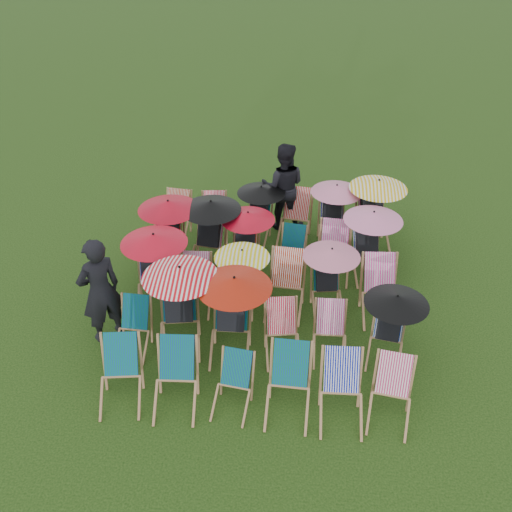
# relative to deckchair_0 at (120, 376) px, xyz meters

# --- Properties ---
(ground) EXTENTS (100.00, 100.00, 0.00)m
(ground) POSITION_rel_deckchair_0_xyz_m (1.96, 2.27, -0.48)
(ground) COLOR black
(ground) RESTS_ON ground
(deckchair_0) EXTENTS (0.74, 0.95, 0.95)m
(deckchair_0) POSITION_rel_deckchair_0_xyz_m (0.00, 0.00, 0.00)
(deckchair_0) COLOR #A5764D
(deckchair_0) RESTS_ON ground
(deckchair_1) EXTENTS (0.69, 0.93, 0.98)m
(deckchair_1) POSITION_rel_deckchair_0_xyz_m (0.83, -0.02, 0.01)
(deckchair_1) COLOR #A5764D
(deckchair_1) RESTS_ON ground
(deckchair_2) EXTENTS (0.65, 0.82, 0.82)m
(deckchair_2) POSITION_rel_deckchair_0_xyz_m (1.67, 0.00, -0.07)
(deckchair_2) COLOR #A5764D
(deckchair_2) RESTS_ON ground
(deckchair_3) EXTENTS (0.70, 0.94, 0.99)m
(deckchair_3) POSITION_rel_deckchair_0_xyz_m (2.48, -0.00, 0.02)
(deckchair_3) COLOR #A5764D
(deckchair_3) RESTS_ON ground
(deckchair_4) EXTENTS (0.67, 0.91, 0.97)m
(deckchair_4) POSITION_rel_deckchair_0_xyz_m (3.24, -0.05, 0.01)
(deckchair_4) COLOR #A5764D
(deckchair_4) RESTS_ON ground
(deckchair_5) EXTENTS (0.73, 0.92, 0.91)m
(deckchair_5) POSITION_rel_deckchair_0_xyz_m (3.94, -0.01, -0.02)
(deckchair_5) COLOR #A5764D
(deckchair_5) RESTS_ON ground
(deckchair_6) EXTENTS (0.59, 0.80, 0.84)m
(deckchair_6) POSITION_rel_deckchair_0_xyz_m (-0.11, 1.08, -0.06)
(deckchair_6) COLOR #A5764D
(deckchair_6) RESTS_ON ground
(deckchair_7) EXTENTS (1.23, 1.33, 1.46)m
(deckchair_7) POSITION_rel_deckchair_0_xyz_m (0.65, 1.31, 0.29)
(deckchair_7) COLOR #A5764D
(deckchair_7) RESTS_ON ground
(deckchair_8) EXTENTS (1.19, 1.24, 1.41)m
(deckchair_8) POSITION_rel_deckchair_0_xyz_m (1.52, 1.18, 0.27)
(deckchair_8) COLOR #A5764D
(deckchair_8) RESTS_ON ground
(deckchair_9) EXTENTS (0.70, 0.89, 0.88)m
(deckchair_9) POSITION_rel_deckchair_0_xyz_m (2.34, 1.15, -0.03)
(deckchair_9) COLOR #A5764D
(deckchair_9) RESTS_ON ground
(deckchair_10) EXTENTS (0.58, 0.80, 0.85)m
(deckchair_10) POSITION_rel_deckchair_0_xyz_m (3.11, 1.22, -0.05)
(deckchair_10) COLOR #A5764D
(deckchair_10) RESTS_ON ground
(deckchair_11) EXTENTS (1.01, 1.08, 1.20)m
(deckchair_11) POSITION_rel_deckchair_0_xyz_m (4.03, 1.24, 0.16)
(deckchair_11) COLOR #A5764D
(deckchair_11) RESTS_ON ground
(deckchair_12) EXTENTS (1.17, 1.27, 1.39)m
(deckchair_12) POSITION_rel_deckchair_0_xyz_m (-0.01, 2.31, 0.26)
(deckchair_12) COLOR #A5764D
(deckchair_12) RESTS_ON ground
(deckchair_13) EXTENTS (0.63, 0.86, 0.91)m
(deckchair_13) POSITION_rel_deckchair_0_xyz_m (0.72, 2.26, -0.02)
(deckchair_13) COLOR #A5764D
(deckchair_13) RESTS_ON ground
(deckchair_14) EXTENTS (0.98, 1.03, 1.16)m
(deckchair_14) POSITION_rel_deckchair_0_xyz_m (1.53, 2.31, 0.14)
(deckchair_14) COLOR #A5764D
(deckchair_14) RESTS_ON ground
(deckchair_15) EXTENTS (0.76, 1.00, 1.02)m
(deckchair_15) POSITION_rel_deckchair_0_xyz_m (2.33, 2.31, 0.04)
(deckchair_15) COLOR #A5764D
(deckchair_15) RESTS_ON ground
(deckchair_16) EXTENTS (1.01, 1.08, 1.19)m
(deckchair_16) POSITION_rel_deckchair_0_xyz_m (3.08, 2.44, 0.15)
(deckchair_16) COLOR #A5764D
(deckchair_16) RESTS_ON ground
(deckchair_17) EXTENTS (0.74, 0.99, 1.03)m
(deckchair_17) POSITION_rel_deckchair_0_xyz_m (4.00, 2.30, 0.04)
(deckchair_17) COLOR #A5764D
(deckchair_17) RESTS_ON ground
(deckchair_18) EXTENTS (1.17, 1.23, 1.39)m
(deckchair_18) POSITION_rel_deckchair_0_xyz_m (-0.02, 3.49, 0.26)
(deckchair_18) COLOR #A5764D
(deckchair_18) RESTS_ON ground
(deckchair_19) EXTENTS (1.16, 1.23, 1.38)m
(deckchair_19) POSITION_rel_deckchair_0_xyz_m (0.77, 3.57, 0.25)
(deckchair_19) COLOR #A5764D
(deckchair_19) RESTS_ON ground
(deckchair_20) EXTENTS (1.03, 1.08, 1.22)m
(deckchair_20) POSITION_rel_deckchair_0_xyz_m (1.50, 3.49, 0.17)
(deckchair_20) COLOR #A5764D
(deckchair_20) RESTS_ON ground
(deckchair_21) EXTENTS (0.65, 0.83, 0.83)m
(deckchair_21) POSITION_rel_deckchair_0_xyz_m (2.40, 3.52, -0.06)
(deckchair_21) COLOR #A5764D
(deckchair_21) RESTS_ON ground
(deckchair_22) EXTENTS (0.72, 0.96, 0.99)m
(deckchair_22) POSITION_rel_deckchair_0_xyz_m (3.21, 3.44, 0.02)
(deckchair_22) COLOR #A5764D
(deckchair_22) RESTS_ON ground
(deckchair_23) EXTENTS (1.11, 1.21, 1.32)m
(deckchair_23) POSITION_rel_deckchair_0_xyz_m (3.88, 3.52, 0.22)
(deckchair_23) COLOR #A5764D
(deckchair_23) RESTS_ON ground
(deckchair_24) EXTENTS (0.70, 0.90, 0.91)m
(deckchair_24) POSITION_rel_deckchair_0_xyz_m (-0.11, 4.57, -0.02)
(deckchair_24) COLOR #A5764D
(deckchair_24) RESTS_ON ground
(deckchair_25) EXTENTS (0.67, 0.86, 0.87)m
(deckchair_25) POSITION_rel_deckchair_0_xyz_m (0.72, 4.64, -0.04)
(deckchair_25) COLOR #A5764D
(deckchair_25) RESTS_ON ground
(deckchair_26) EXTENTS (1.00, 1.07, 1.19)m
(deckchair_26) POSITION_rel_deckchair_0_xyz_m (1.66, 4.62, 0.15)
(deckchair_26) COLOR #A5764D
(deckchair_26) RESTS_ON ground
(deckchair_27) EXTENTS (0.79, 1.01, 1.00)m
(deckchair_27) POSITION_rel_deckchair_0_xyz_m (2.43, 4.67, 0.02)
(deckchair_27) COLOR #A5764D
(deckchair_27) RESTS_ON ground
(deckchair_28) EXTENTS (1.06, 1.11, 1.25)m
(deckchair_28) POSITION_rel_deckchair_0_xyz_m (3.22, 4.66, 0.19)
(deckchair_28) COLOR #A5764D
(deckchair_28) RESTS_ON ground
(deckchair_29) EXTENTS (1.18, 1.29, 1.40)m
(deckchair_29) POSITION_rel_deckchair_0_xyz_m (4.06, 4.65, 0.26)
(deckchair_29) COLOR #A5764D
(deckchair_29) RESTS_ON ground
(person_left) EXTENTS (0.84, 0.83, 1.95)m
(person_left) POSITION_rel_deckchair_0_xyz_m (-0.63, 1.33, 0.50)
(person_left) COLOR black
(person_left) RESTS_ON ground
(person_rear) EXTENTS (0.95, 0.75, 1.94)m
(person_rear) POSITION_rel_deckchair_0_xyz_m (2.15, 5.14, 0.50)
(person_rear) COLOR black
(person_rear) RESTS_ON ground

